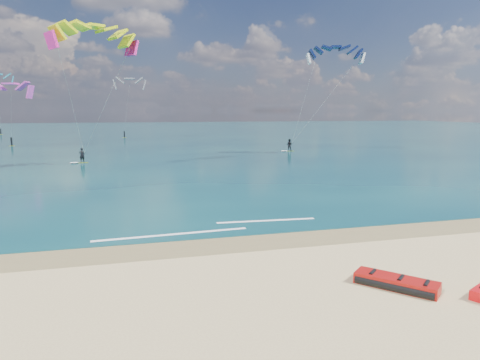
# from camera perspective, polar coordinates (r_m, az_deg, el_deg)

# --- Properties ---
(ground) EXTENTS (320.00, 320.00, 0.00)m
(ground) POSITION_cam_1_polar(r_m,az_deg,el_deg) (54.84, -10.01, 3.09)
(ground) COLOR tan
(ground) RESTS_ON ground
(wet_sand_strip) EXTENTS (320.00, 2.40, 0.01)m
(wet_sand_strip) POSITION_cam_1_polar(r_m,az_deg,el_deg) (18.80, -0.47, -8.49)
(wet_sand_strip) COLOR brown
(wet_sand_strip) RESTS_ON ground
(sea) EXTENTS (320.00, 200.00, 0.04)m
(sea) POSITION_cam_1_polar(r_m,az_deg,el_deg) (118.58, -12.60, 6.24)
(sea) COLOR #0B313F
(sea) RESTS_ON ground
(packed_kite_mid) EXTENTS (2.73, 2.89, 0.42)m
(packed_kite_mid) POSITION_cam_1_polar(r_m,az_deg,el_deg) (15.29, 20.07, -13.34)
(packed_kite_mid) COLOR #AB100B
(packed_kite_mid) RESTS_ON ground
(kitesurfer_main) EXTENTS (9.48, 9.57, 15.14)m
(kitesurfer_main) POSITION_cam_1_polar(r_m,az_deg,el_deg) (46.53, -19.69, 11.15)
(kitesurfer_main) COLOR #BFE21A
(kitesurfer_main) RESTS_ON sea
(kitesurfer_far) EXTENTS (10.35, 7.95, 15.22)m
(kitesurfer_far) POSITION_cam_1_polar(r_m,az_deg,el_deg) (59.28, 9.64, 11.13)
(kitesurfer_far) COLOR #B3E322
(kitesurfer_far) RESTS_ON sea
(shoreline_foam) EXTENTS (11.23, 1.92, 0.01)m
(shoreline_foam) POSITION_cam_1_polar(r_m,az_deg,el_deg) (21.07, -3.43, -6.43)
(shoreline_foam) COLOR white
(shoreline_foam) RESTS_ON ground
(distant_kites) EXTENTS (35.17, 41.13, 13.96)m
(distant_kites) POSITION_cam_1_polar(r_m,az_deg,el_deg) (95.10, -24.25, 8.65)
(distant_kites) COLOR teal
(distant_kites) RESTS_ON ground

